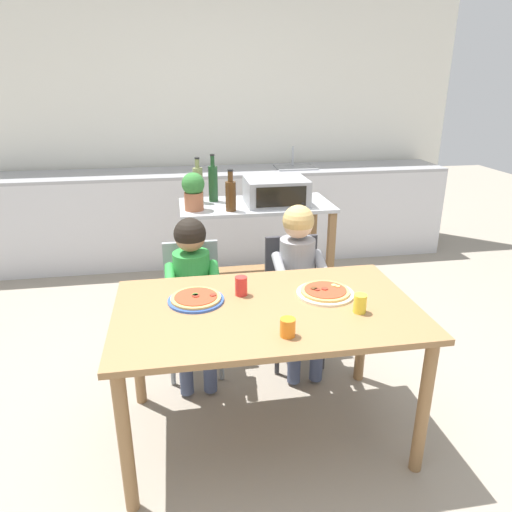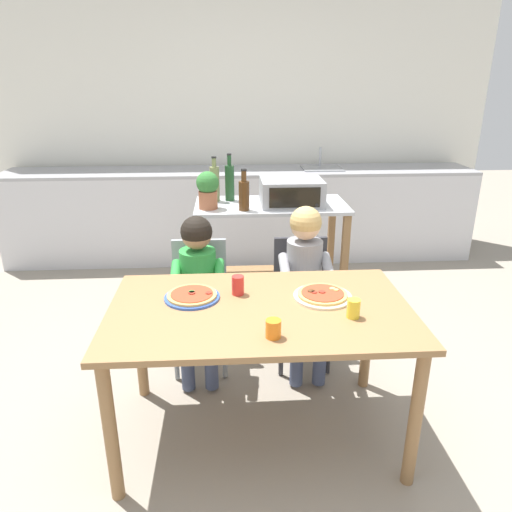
% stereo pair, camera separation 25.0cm
% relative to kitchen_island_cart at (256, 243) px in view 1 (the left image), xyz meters
% --- Properties ---
extents(ground_plane, '(12.19, 12.19, 0.00)m').
position_rel_kitchen_island_cart_xyz_m(ground_plane, '(-0.18, -0.11, -0.61)').
color(ground_plane, gray).
extents(back_wall_tiled, '(5.20, 0.12, 2.70)m').
position_rel_kitchen_island_cart_xyz_m(back_wall_tiled, '(-0.18, 1.78, 0.74)').
color(back_wall_tiled, white).
rests_on(back_wall_tiled, ground).
extents(kitchen_counter, '(4.68, 0.60, 1.11)m').
position_rel_kitchen_island_cart_xyz_m(kitchen_counter, '(-0.17, 1.37, -0.15)').
color(kitchen_counter, silver).
rests_on(kitchen_counter, ground).
extents(kitchen_island_cart, '(1.11, 0.54, 0.91)m').
position_rel_kitchen_island_cart_xyz_m(kitchen_island_cart, '(0.00, 0.00, 0.00)').
color(kitchen_island_cart, '#B7BABF').
rests_on(kitchen_island_cart, ground).
extents(toaster_oven, '(0.44, 0.36, 0.18)m').
position_rel_kitchen_island_cart_xyz_m(toaster_oven, '(0.14, -0.03, 0.40)').
color(toaster_oven, '#999BA0').
rests_on(toaster_oven, kitchen_island_cart).
extents(bottle_dark_olive_oil, '(0.07, 0.07, 0.35)m').
position_rel_kitchen_island_cart_xyz_m(bottle_dark_olive_oil, '(-0.30, 0.13, 0.45)').
color(bottle_dark_olive_oil, '#1E4723').
rests_on(bottle_dark_olive_oil, kitchen_island_cart).
extents(bottle_squat_spirits, '(0.07, 0.07, 0.33)m').
position_rel_kitchen_island_cart_xyz_m(bottle_squat_spirits, '(-0.41, 0.11, 0.44)').
color(bottle_squat_spirits, olive).
rests_on(bottle_squat_spirits, kitchen_island_cart).
extents(bottle_brown_beer, '(0.07, 0.07, 0.29)m').
position_rel_kitchen_island_cart_xyz_m(bottle_brown_beer, '(-0.20, -0.17, 0.42)').
color(bottle_brown_beer, '#4C2D14').
rests_on(bottle_brown_beer, kitchen_island_cart).
extents(potted_herb_plant, '(0.16, 0.16, 0.26)m').
position_rel_kitchen_island_cart_xyz_m(potted_herb_plant, '(-0.45, -0.10, 0.45)').
color(potted_herb_plant, '#9E5B3D').
rests_on(potted_herb_plant, kitchen_island_cart).
extents(dining_table, '(1.45, 0.87, 0.74)m').
position_rel_kitchen_island_cart_xyz_m(dining_table, '(-0.18, -1.33, 0.04)').
color(dining_table, olive).
rests_on(dining_table, ground).
extents(dining_chair_left, '(0.36, 0.36, 0.81)m').
position_rel_kitchen_island_cart_xyz_m(dining_chair_left, '(-0.51, -0.61, -0.13)').
color(dining_chair_left, gray).
rests_on(dining_chair_left, ground).
extents(dining_chair_right, '(0.36, 0.36, 0.81)m').
position_rel_kitchen_island_cart_xyz_m(dining_chair_right, '(0.15, -0.61, -0.13)').
color(dining_chair_right, '#333338').
rests_on(dining_chair_right, ground).
extents(child_in_green_shirt, '(0.32, 0.42, 1.00)m').
position_rel_kitchen_island_cart_xyz_m(child_in_green_shirt, '(-0.51, -0.73, 0.04)').
color(child_in_green_shirt, '#424C6B').
rests_on(child_in_green_shirt, ground).
extents(child_in_grey_shirt, '(0.32, 0.42, 1.05)m').
position_rel_kitchen_island_cart_xyz_m(child_in_grey_shirt, '(0.15, -0.73, 0.07)').
color(child_in_grey_shirt, '#424C6B').
rests_on(child_in_grey_shirt, ground).
extents(pizza_plate_blue_rimmed, '(0.28, 0.28, 0.03)m').
position_rel_kitchen_island_cart_xyz_m(pizza_plate_blue_rimmed, '(-0.51, -1.21, 0.15)').
color(pizza_plate_blue_rimmed, '#3356B7').
rests_on(pizza_plate_blue_rimmed, dining_table).
extents(pizza_plate_cream, '(0.29, 0.29, 0.03)m').
position_rel_kitchen_island_cart_xyz_m(pizza_plate_cream, '(0.15, -1.24, 0.15)').
color(pizza_plate_cream, beige).
rests_on(pizza_plate_cream, dining_table).
extents(drinking_cup_yellow, '(0.06, 0.06, 0.09)m').
position_rel_kitchen_island_cart_xyz_m(drinking_cup_yellow, '(0.24, -1.46, 0.18)').
color(drinking_cup_yellow, yellow).
rests_on(drinking_cup_yellow, dining_table).
extents(drinking_cup_orange, '(0.07, 0.07, 0.08)m').
position_rel_kitchen_island_cart_xyz_m(drinking_cup_orange, '(-0.14, -1.61, 0.18)').
color(drinking_cup_orange, orange).
rests_on(drinking_cup_orange, dining_table).
extents(drinking_cup_red, '(0.06, 0.06, 0.10)m').
position_rel_kitchen_island_cart_xyz_m(drinking_cup_red, '(-0.28, -1.17, 0.19)').
color(drinking_cup_red, red).
rests_on(drinking_cup_red, dining_table).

